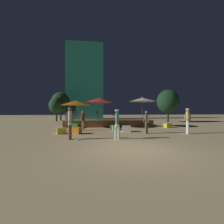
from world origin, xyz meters
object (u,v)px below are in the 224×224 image
object	(u,v)px
background_tree_1	(70,109)
background_tree_3	(168,101)
background_tree_0	(61,102)
person_3	(188,119)
person_0	(70,121)
person_4	(117,122)
bistro_chair_3	(84,114)
background_tree_2	(56,105)
cube_seat_2	(62,131)
patio_umbrella_0	(99,100)
bistro_chair_1	(114,114)
cube_seat_1	(168,125)
cube_seat_0	(126,129)
person_2	(83,120)
patio_umbrella_2	(76,103)
cube_seat_5	(77,131)
patio_umbrella_1	(142,100)
bistro_chair_0	(96,114)
cube_seat_3	(115,128)
frisbee_disc	(78,140)
cube_seat_4	(75,126)
bistro_chair_2	(75,114)

from	to	relation	value
background_tree_1	background_tree_3	world-z (taller)	background_tree_3
background_tree_0	person_3	bearing A→B (deg)	-53.74
person_0	person_4	world-z (taller)	person_0
bistro_chair_3	background_tree_1	world-z (taller)	background_tree_1
background_tree_0	background_tree_2	size ratio (longest dim) A/B	1.29
cube_seat_2	background_tree_3	world-z (taller)	background_tree_3
patio_umbrella_0	person_3	world-z (taller)	patio_umbrella_0
bistro_chair_1	person_4	bearing A→B (deg)	-159.34
cube_seat_1	cube_seat_2	bearing A→B (deg)	-163.12
cube_seat_0	person_4	size ratio (longest dim) A/B	0.41
cube_seat_1	background_tree_2	size ratio (longest dim) A/B	0.17
person_2	person_4	world-z (taller)	person_4
person_3	background_tree_0	xyz separation A→B (m)	(-12.57, 17.13, 2.16)
patio_umbrella_2	cube_seat_1	size ratio (longest dim) A/B	4.53
cube_seat_5	background_tree_0	bearing A→B (deg)	105.99
background_tree_0	person_4	bearing A→B (deg)	-68.88
patio_umbrella_1	person_0	distance (m)	9.10
patio_umbrella_0	patio_umbrella_1	bearing A→B (deg)	1.85
cube_seat_0	person_0	distance (m)	4.86
patio_umbrella_0	bistro_chair_0	bearing A→B (deg)	96.70
cube_seat_5	background_tree_2	size ratio (longest dim) A/B	0.18
bistro_chair_0	patio_umbrella_0	bearing A→B (deg)	35.07
cube_seat_3	background_tree_0	world-z (taller)	background_tree_0
cube_seat_0	bistro_chair_1	xyz separation A→B (m)	(-0.40, 4.49, 1.06)
cube_seat_3	patio_umbrella_0	bearing A→B (deg)	123.62
cube_seat_2	person_0	size ratio (longest dim) A/B	0.42
frisbee_disc	person_2	bearing A→B (deg)	90.20
cube_seat_4	background_tree_0	bearing A→B (deg)	108.01
person_4	bistro_chair_2	size ratio (longest dim) A/B	1.92
cube_seat_0	cube_seat_5	world-z (taller)	cube_seat_5
person_4	patio_umbrella_0	bearing A→B (deg)	-69.47
frisbee_disc	background_tree_2	bearing A→B (deg)	107.31
cube_seat_1	person_2	distance (m)	8.26
patio_umbrella_1	cube_seat_3	xyz separation A→B (m)	(-3.17, -2.16, -2.63)
patio_umbrella_1	bistro_chair_2	bearing A→B (deg)	172.35
cube_seat_0	cube_seat_2	size ratio (longest dim) A/B	0.92
cube_seat_1	bistro_chair_1	xyz separation A→B (m)	(-5.08, 2.08, 1.08)
cube_seat_1	person_2	world-z (taller)	person_2
person_0	person_2	bearing A→B (deg)	-178.83
patio_umbrella_1	background_tree_3	bearing A→B (deg)	46.00
person_4	background_tree_2	xyz separation A→B (m)	(-7.43, 16.62, 1.58)
person_3	background_tree_3	bearing A→B (deg)	171.40
person_0	patio_umbrella_1	bearing A→B (deg)	142.13
background_tree_1	background_tree_2	bearing A→B (deg)	-128.05
person_2	background_tree_1	xyz separation A→B (m)	(-3.36, 14.71, 1.20)
background_tree_0	bistro_chair_3	bearing A→B (deg)	-67.37
patio_umbrella_2	cube_seat_5	xyz separation A→B (m)	(0.59, -4.07, -2.19)
patio_umbrella_0	person_2	xyz separation A→B (m)	(-1.39, -2.14, -1.82)
patio_umbrella_0	cube_seat_3	bearing A→B (deg)	-56.38
person_2	background_tree_1	world-z (taller)	background_tree_1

